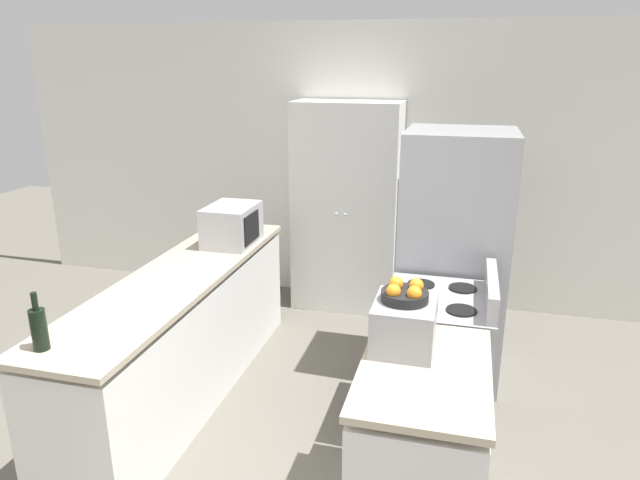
{
  "coord_description": "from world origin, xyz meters",
  "views": [
    {
      "loc": [
        0.97,
        -1.81,
        2.26
      ],
      "look_at": [
        0.0,
        1.89,
        1.05
      ],
      "focal_mm": 32.0,
      "sensor_mm": 36.0,
      "label": 1
    }
  ],
  "objects_px": {
    "wine_bottle": "(39,328)",
    "toaster_oven": "(404,324)",
    "pantry_cabinet": "(347,208)",
    "stove": "(436,363)",
    "refrigerator": "(453,258)",
    "microwave": "(232,225)",
    "fruit_bowl": "(405,293)"
  },
  "relations": [
    {
      "from": "wine_bottle",
      "to": "toaster_oven",
      "type": "xyz_separation_m",
      "value": [
        1.71,
        0.48,
        0.01
      ]
    },
    {
      "from": "pantry_cabinet",
      "to": "wine_bottle",
      "type": "bearing_deg",
      "value": -107.28
    },
    {
      "from": "stove",
      "to": "refrigerator",
      "type": "bearing_deg",
      "value": 86.28
    },
    {
      "from": "pantry_cabinet",
      "to": "stove",
      "type": "bearing_deg",
      "value": -61.66
    },
    {
      "from": "refrigerator",
      "to": "wine_bottle",
      "type": "height_order",
      "value": "refrigerator"
    },
    {
      "from": "wine_bottle",
      "to": "stove",
      "type": "bearing_deg",
      "value": 31.65
    },
    {
      "from": "microwave",
      "to": "wine_bottle",
      "type": "relative_size",
      "value": 1.54
    },
    {
      "from": "pantry_cabinet",
      "to": "fruit_bowl",
      "type": "bearing_deg",
      "value": -71.64
    },
    {
      "from": "wine_bottle",
      "to": "fruit_bowl",
      "type": "height_order",
      "value": "fruit_bowl"
    },
    {
      "from": "pantry_cabinet",
      "to": "stove",
      "type": "xyz_separation_m",
      "value": [
        0.95,
        -1.77,
        -0.5
      ]
    },
    {
      "from": "wine_bottle",
      "to": "fruit_bowl",
      "type": "bearing_deg",
      "value": 15.93
    },
    {
      "from": "pantry_cabinet",
      "to": "stove",
      "type": "height_order",
      "value": "pantry_cabinet"
    },
    {
      "from": "toaster_oven",
      "to": "fruit_bowl",
      "type": "bearing_deg",
      "value": 111.52
    },
    {
      "from": "stove",
      "to": "fruit_bowl",
      "type": "distance_m",
      "value": 0.99
    },
    {
      "from": "microwave",
      "to": "pantry_cabinet",
      "type": "bearing_deg",
      "value": 59.03
    },
    {
      "from": "stove",
      "to": "fruit_bowl",
      "type": "height_order",
      "value": "fruit_bowl"
    },
    {
      "from": "microwave",
      "to": "toaster_oven",
      "type": "relative_size",
      "value": 1.26
    },
    {
      "from": "toaster_oven",
      "to": "pantry_cabinet",
      "type": "bearing_deg",
      "value": 108.38
    },
    {
      "from": "stove",
      "to": "toaster_oven",
      "type": "xyz_separation_m",
      "value": [
        -0.14,
        -0.67,
        0.56
      ]
    },
    {
      "from": "microwave",
      "to": "refrigerator",
      "type": "bearing_deg",
      "value": 2.98
    },
    {
      "from": "stove",
      "to": "toaster_oven",
      "type": "distance_m",
      "value": 0.89
    },
    {
      "from": "stove",
      "to": "refrigerator",
      "type": "distance_m",
      "value": 0.87
    },
    {
      "from": "stove",
      "to": "refrigerator",
      "type": "height_order",
      "value": "refrigerator"
    },
    {
      "from": "refrigerator",
      "to": "toaster_oven",
      "type": "xyz_separation_m",
      "value": [
        -0.19,
        -1.42,
        0.12
      ]
    },
    {
      "from": "refrigerator",
      "to": "fruit_bowl",
      "type": "distance_m",
      "value": 1.45
    },
    {
      "from": "wine_bottle",
      "to": "toaster_oven",
      "type": "distance_m",
      "value": 1.78
    },
    {
      "from": "refrigerator",
      "to": "toaster_oven",
      "type": "relative_size",
      "value": 4.95
    },
    {
      "from": "pantry_cabinet",
      "to": "toaster_oven",
      "type": "relative_size",
      "value": 5.24
    },
    {
      "from": "stove",
      "to": "microwave",
      "type": "bearing_deg",
      "value": 157.69
    },
    {
      "from": "wine_bottle",
      "to": "refrigerator",
      "type": "bearing_deg",
      "value": 44.81
    },
    {
      "from": "microwave",
      "to": "toaster_oven",
      "type": "bearing_deg",
      "value": -42.13
    },
    {
      "from": "microwave",
      "to": "wine_bottle",
      "type": "height_order",
      "value": "microwave"
    }
  ]
}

